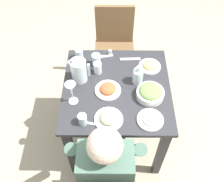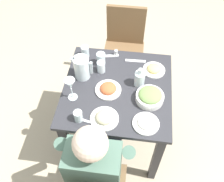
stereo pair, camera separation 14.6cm
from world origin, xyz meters
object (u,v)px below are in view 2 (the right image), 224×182
object	(u,v)px
chair_far	(124,45)
salt_shaker	(116,53)
water_glass_center	(78,116)
oil_carafe	(140,79)
plate_yoghurt	(146,123)
plate_rice_curry	(108,89)
diner_near	(97,161)
salad_bowl	(150,96)
plate_beans	(104,118)
water_pitcher	(82,68)
water_glass_near_left	(101,67)
water_glass_far_left	(101,59)
water_glass_near_right	(85,52)
dining_table	(117,99)
wine_glass	(70,85)
plate_fries	(154,69)

from	to	relation	value
chair_far	salt_shaker	bearing A→B (deg)	-95.32
water_glass_center	oil_carafe	size ratio (longest dim) A/B	0.54
plate_yoghurt	plate_rice_curry	bearing A→B (deg)	138.96
oil_carafe	diner_near	bearing A→B (deg)	-110.20
salad_bowl	plate_beans	world-z (taller)	salad_bowl
water_pitcher	water_glass_near_left	xyz separation A→B (m)	(0.14, 0.07, -0.05)
plate_rice_curry	water_glass_far_left	world-z (taller)	water_glass_far_left
water_glass_near_right	water_glass_near_left	world-z (taller)	same
salt_shaker	water_glass_near_left	bearing A→B (deg)	-115.84
dining_table	water_glass_near_left	distance (m)	0.29
salad_bowl	chair_far	bearing A→B (deg)	107.21
water_pitcher	water_glass_far_left	bearing A→B (deg)	52.34
diner_near	plate_beans	world-z (taller)	diner_near
plate_yoghurt	water_glass_near_right	world-z (taller)	water_glass_near_right
chair_far	oil_carafe	xyz separation A→B (m)	(0.18, -0.70, 0.30)
salad_bowl	wine_glass	distance (m)	0.57
salad_bowl	plate_fries	xyz separation A→B (m)	(0.02, 0.30, -0.02)
diner_near	plate_rice_curry	size ratio (longest dim) A/B	6.03
plate_rice_curry	oil_carafe	world-z (taller)	oil_carafe
water_glass_far_left	oil_carafe	bearing A→B (deg)	-29.03
water_glass_near_left	water_glass_center	bearing A→B (deg)	-99.96
plate_fries	water_glass_far_left	world-z (taller)	water_glass_far_left
water_glass_near_right	salt_shaker	bearing A→B (deg)	9.56
salad_bowl	water_glass_near_left	world-z (taller)	water_glass_near_left
dining_table	water_glass_near_right	bearing A→B (deg)	134.78
plate_rice_curry	oil_carafe	size ratio (longest dim) A/B	1.20
diner_near	plate_rice_curry	bearing A→B (deg)	89.93
plate_fries	water_glass_near_right	distance (m)	0.59
plate_rice_curry	water_glass_far_left	bearing A→B (deg)	109.66
diner_near	salad_bowl	bearing A→B (deg)	56.66
water_glass_far_left	plate_rice_curry	bearing A→B (deg)	-70.34
plate_beans	water_glass_near_right	bearing A→B (deg)	112.69
oil_carafe	plate_yoghurt	bearing A→B (deg)	-78.72
plate_beans	dining_table	bearing A→B (deg)	79.06
diner_near	plate_beans	bearing A→B (deg)	87.83
water_glass_near_left	plate_yoghurt	bearing A→B (deg)	-49.75
diner_near	water_glass_center	world-z (taller)	diner_near
plate_rice_curry	water_glass_center	xyz separation A→B (m)	(-0.17, -0.28, 0.02)
plate_yoghurt	plate_rice_curry	xyz separation A→B (m)	(-0.30, 0.26, 0.00)
plate_rice_curry	water_glass_near_left	distance (m)	0.21
dining_table	water_glass_far_left	world-z (taller)	water_glass_far_left
diner_near	salt_shaker	distance (m)	0.92
dining_table	diner_near	distance (m)	0.56
plate_yoghurt	water_glass_near_right	bearing A→B (deg)	131.77
plate_fries	oil_carafe	size ratio (longest dim) A/B	1.09
plate_beans	salt_shaker	bearing A→B (deg)	89.77
plate_fries	water_glass_center	xyz separation A→B (m)	(-0.50, -0.53, 0.03)
oil_carafe	plate_beans	bearing A→B (deg)	-121.75
dining_table	plate_beans	world-z (taller)	plate_beans
water_glass_near_right	water_glass_center	world-z (taller)	water_glass_near_right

